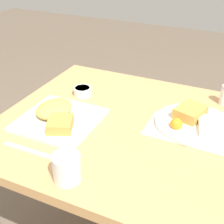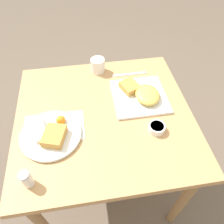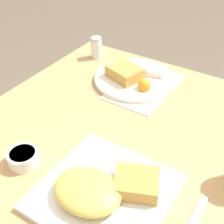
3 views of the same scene
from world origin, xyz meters
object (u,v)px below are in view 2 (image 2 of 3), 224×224
sauce_ramekin (157,128)px  coffee_mug (98,65)px  plate_oval_far (51,134)px  salt_shaker (27,180)px  butter_knife (129,74)px  plate_square_near (141,94)px

sauce_ramekin → coffee_mug: (0.48, 0.22, 0.02)m
sauce_ramekin → plate_oval_far: bearing=85.1°
sauce_ramekin → salt_shaker: (-0.17, 0.57, 0.02)m
butter_knife → coffee_mug: bearing=-18.7°
plate_oval_far → coffee_mug: (0.44, -0.26, 0.02)m
coffee_mug → salt_shaker: bearing=151.9°
plate_oval_far → salt_shaker: (-0.21, 0.08, 0.02)m
plate_square_near → salt_shaker: (-0.39, 0.55, 0.01)m
plate_oval_far → butter_knife: plate_oval_far is taller
plate_oval_far → coffee_mug: size_ratio=3.32×
plate_oval_far → salt_shaker: size_ratio=3.37×
salt_shaker → butter_knife: (0.59, -0.53, -0.03)m
salt_shaker → butter_knife: salt_shaker is taller
plate_square_near → coffee_mug: 0.32m
salt_shaker → butter_knife: size_ratio=0.40×
coffee_mug → plate_square_near: bearing=-141.8°
butter_knife → salt_shaker: bearing=47.8°
plate_oval_far → sauce_ramekin: (-0.04, -0.48, -0.00)m
sauce_ramekin → salt_shaker: size_ratio=0.94×
plate_square_near → salt_shaker: size_ratio=3.39×
plate_oval_far → sauce_ramekin: 0.49m
plate_square_near → coffee_mug: (0.25, 0.20, 0.02)m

